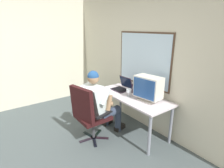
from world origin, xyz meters
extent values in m
cube|color=beige|center=(0.00, 2.10, 1.29)|extent=(4.99, 0.06, 2.59)
cube|color=#4C3828|center=(-0.15, 2.07, 1.33)|extent=(1.30, 0.01, 1.00)
cube|color=silver|center=(-0.15, 2.06, 1.33)|extent=(1.24, 0.02, 0.94)
cube|color=beige|center=(-2.46, 0.00, 1.29)|extent=(0.06, 4.26, 2.59)
cylinder|color=gray|center=(-0.69, 1.46, 0.35)|extent=(0.05, 0.05, 0.69)
cylinder|color=gray|center=(0.65, 1.46, 0.35)|extent=(0.05, 0.05, 0.69)
cylinder|color=gray|center=(-0.69, 1.98, 0.35)|extent=(0.05, 0.05, 0.69)
cylinder|color=gray|center=(0.65, 1.98, 0.35)|extent=(0.05, 0.05, 0.69)
cube|color=silver|center=(-0.02, 1.72, 0.70)|extent=(1.47, 0.65, 0.03)
cube|color=black|center=(-0.36, 0.97, 0.01)|extent=(0.27, 0.10, 0.02)
cube|color=black|center=(-0.25, 0.86, 0.01)|extent=(0.07, 0.27, 0.02)
cube|color=black|center=(-0.11, 0.94, 0.01)|extent=(0.26, 0.15, 0.02)
cube|color=black|center=(-0.14, 1.09, 0.01)|extent=(0.21, 0.23, 0.02)
cube|color=black|center=(-0.30, 1.11, 0.01)|extent=(0.17, 0.25, 0.02)
cylinder|color=black|center=(-0.23, 1.00, 0.01)|extent=(0.10, 0.10, 0.02)
cylinder|color=#3F3F44|center=(-0.23, 1.00, 0.21)|extent=(0.05, 0.05, 0.39)
cube|color=black|center=(-0.23, 1.00, 0.43)|extent=(0.50, 0.50, 0.06)
cube|color=black|center=(-0.18, 0.78, 0.73)|extent=(0.49, 0.20, 0.56)
cube|color=black|center=(0.03, 1.05, 0.56)|extent=(0.12, 0.35, 0.02)
cube|color=black|center=(-0.50, 0.94, 0.56)|extent=(0.12, 0.35, 0.02)
cylinder|color=#323D51|center=(-0.12, 1.28, 0.46)|extent=(0.24, 0.47, 0.15)
cylinder|color=#323D51|center=(-0.17, 1.50, 0.23)|extent=(0.12, 0.12, 0.46)
cube|color=black|center=(-0.18, 1.55, 0.04)|extent=(0.15, 0.26, 0.08)
cylinder|color=#323D51|center=(-0.44, 1.21, 0.46)|extent=(0.24, 0.47, 0.15)
cylinder|color=#323D51|center=(-0.48, 1.43, 0.23)|extent=(0.12, 0.12, 0.46)
cube|color=black|center=(-0.50, 1.49, 0.04)|extent=(0.15, 0.26, 0.08)
cube|color=silver|center=(-0.23, 1.03, 0.72)|extent=(0.44, 0.40, 0.56)
sphere|color=#9F7A58|center=(-0.23, 1.03, 1.11)|extent=(0.19, 0.19, 0.19)
sphere|color=navy|center=(-0.23, 1.03, 1.14)|extent=(0.19, 0.19, 0.19)
cylinder|color=silver|center=(-0.03, 1.12, 0.84)|extent=(0.14, 0.24, 0.28)
cylinder|color=#9F7A58|center=(-0.05, 1.21, 0.70)|extent=(0.10, 0.15, 0.27)
sphere|color=#9F7A58|center=(-0.06, 1.25, 0.67)|extent=(0.09, 0.09, 0.09)
cylinder|color=silver|center=(-0.46, 1.03, 0.84)|extent=(0.13, 0.20, 0.29)
cylinder|color=#9F7A58|center=(-0.49, 1.16, 0.79)|extent=(0.10, 0.12, 0.27)
sphere|color=#9F7A58|center=(-0.51, 1.25, 0.85)|extent=(0.09, 0.09, 0.09)
cube|color=beige|center=(0.30, 1.75, 0.73)|extent=(0.30, 0.25, 0.02)
cylinder|color=beige|center=(0.30, 1.75, 0.76)|extent=(0.04, 0.04, 0.04)
cube|color=silver|center=(0.30, 1.75, 0.96)|extent=(0.47, 0.30, 0.36)
cube|color=#264C8C|center=(0.32, 1.63, 0.96)|extent=(0.40, 0.06, 0.32)
cube|color=#271C2B|center=(-0.39, 1.71, 0.73)|extent=(0.33, 0.26, 0.02)
cube|color=black|center=(-0.39, 1.71, 0.74)|extent=(0.30, 0.23, 0.00)
cube|color=#271C2B|center=(-0.40, 1.87, 0.85)|extent=(0.32, 0.09, 0.23)
cube|color=#0F1933|center=(-0.40, 1.86, 0.85)|extent=(0.30, 0.08, 0.21)
cylinder|color=silver|center=(-0.02, 1.62, 0.72)|extent=(0.07, 0.07, 0.00)
cylinder|color=silver|center=(-0.02, 1.62, 0.76)|extent=(0.01, 0.01, 0.08)
cylinder|color=silver|center=(-0.02, 1.62, 0.83)|extent=(0.09, 0.09, 0.06)
cylinder|color=#63150F|center=(-0.02, 1.62, 0.82)|extent=(0.08, 0.08, 0.03)
cube|color=black|center=(-0.11, 1.83, 0.80)|extent=(0.09, 0.09, 0.17)
cylinder|color=#333338|center=(-0.10, 1.79, 0.83)|extent=(0.05, 0.02, 0.05)
camera|label=1|loc=(2.20, -0.38, 1.90)|focal=28.70mm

